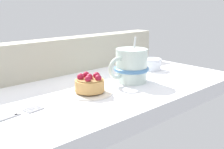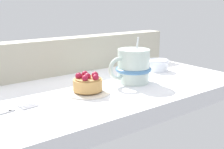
% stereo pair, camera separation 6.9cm
% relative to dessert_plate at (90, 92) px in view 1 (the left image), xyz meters
% --- Properties ---
extents(ground_plane, '(0.79, 0.40, 0.04)m').
position_rel_dessert_plate_xyz_m(ground_plane, '(0.04, 0.04, -0.02)').
color(ground_plane, white).
extents(window_rail_back, '(0.78, 0.06, 0.10)m').
position_rel_dessert_plate_xyz_m(window_rail_back, '(0.04, 0.21, 0.05)').
color(window_rail_back, '#B2AD99').
rests_on(window_rail_back, ground_plane).
extents(dessert_plate, '(0.10, 0.10, 0.01)m').
position_rel_dessert_plate_xyz_m(dessert_plate, '(0.00, 0.00, 0.00)').
color(dessert_plate, silver).
rests_on(dessert_plate, ground_plane).
extents(raspberry_tart, '(0.07, 0.07, 0.04)m').
position_rel_dessert_plate_xyz_m(raspberry_tart, '(0.00, 0.00, 0.02)').
color(raspberry_tart, tan).
rests_on(raspberry_tart, dessert_plate).
extents(coffee_mug, '(0.13, 0.10, 0.12)m').
position_rel_dessert_plate_xyz_m(coffee_mug, '(0.14, 0.01, 0.04)').
color(coffee_mug, silver).
rests_on(coffee_mug, ground_plane).
extents(dessert_fork, '(0.18, 0.04, 0.01)m').
position_rel_dessert_plate_xyz_m(dessert_fork, '(-0.22, -0.01, -0.00)').
color(dessert_fork, '#B7B7BC').
rests_on(dessert_fork, ground_plane).
extents(sugar_bowl, '(0.07, 0.07, 0.04)m').
position_rel_dessert_plate_xyz_m(sugar_bowl, '(0.29, 0.06, 0.02)').
color(sugar_bowl, silver).
rests_on(sugar_bowl, ground_plane).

